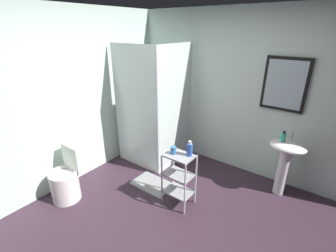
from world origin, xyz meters
The scene contains 12 objects.
ground_plane centered at (0.00, 0.00, -0.01)m, with size 4.20×4.20×0.02m, color #362532.
wall_back centered at (0.01, 1.85, 1.25)m, with size 4.20×0.14×2.50m.
wall_left centered at (-1.85, 0.00, 1.25)m, with size 0.10×4.20×2.50m, color silver.
shower_stall centered at (-1.18, 1.19, 0.46)m, with size 0.92×0.92×2.00m.
pedestal_sink centered at (0.84, 1.52, 0.58)m, with size 0.46×0.37×0.81m.
sink_faucet centered at (0.84, 1.64, 0.86)m, with size 0.03×0.03×0.10m, color silver.
toilet centered at (-1.48, -0.33, 0.31)m, with size 0.37×0.49×0.76m.
storage_cart centered at (-0.19, 0.48, 0.44)m, with size 0.38×0.28×0.74m.
hand_soap_bottle centered at (0.77, 1.51, 0.87)m, with size 0.06×0.06×0.14m.
shampoo_bottle_blue centered at (-0.09, 0.55, 0.83)m, with size 0.07×0.07×0.20m.
rinse_cup centered at (-0.28, 0.47, 0.79)m, with size 0.07×0.07×0.10m, color #3870B2.
bath_mat centered at (-0.73, 0.56, 0.01)m, with size 0.60×0.40×0.02m, color gray.
Camera 1 is at (1.22, -1.65, 2.21)m, focal length 25.13 mm.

